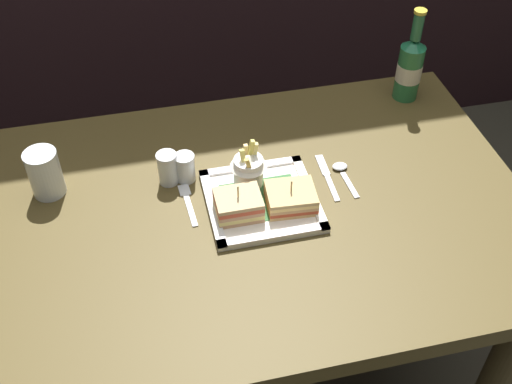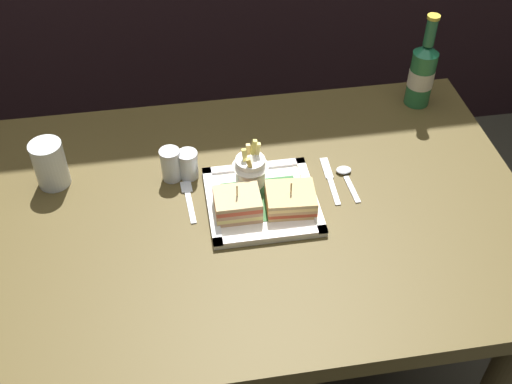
{
  "view_description": "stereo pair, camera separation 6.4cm",
  "coord_description": "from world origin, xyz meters",
  "px_view_note": "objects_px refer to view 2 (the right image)",
  "views": [
    {
      "loc": [
        -0.2,
        -0.94,
        1.73
      ],
      "look_at": [
        0.01,
        0.0,
        0.81
      ],
      "focal_mm": 44.42,
      "sensor_mm": 36.0,
      "label": 1
    },
    {
      "loc": [
        -0.14,
        -0.95,
        1.73
      ],
      "look_at": [
        0.01,
        0.0,
        0.81
      ],
      "focal_mm": 44.42,
      "sensor_mm": 36.0,
      "label": 2
    }
  ],
  "objects_px": {
    "square_plate": "(262,201)",
    "fork": "(189,199)",
    "dining_table": "(251,256)",
    "water_glass": "(51,167)",
    "sandwich_half_left": "(237,204)",
    "knife": "(330,178)",
    "salt_shaker": "(171,166)",
    "beer_bottle": "(422,73)",
    "fries_cup": "(250,166)",
    "spoon": "(346,175)",
    "sandwich_half_right": "(291,199)",
    "pepper_shaker": "(188,166)"
  },
  "relations": [
    {
      "from": "fries_cup",
      "to": "sandwich_half_right",
      "type": "bearing_deg",
      "value": -50.4
    },
    {
      "from": "beer_bottle",
      "to": "fork",
      "type": "relative_size",
      "value": 1.85
    },
    {
      "from": "fries_cup",
      "to": "pepper_shaker",
      "type": "bearing_deg",
      "value": 157.58
    },
    {
      "from": "beer_bottle",
      "to": "knife",
      "type": "bearing_deg",
      "value": -139.27
    },
    {
      "from": "sandwich_half_left",
      "to": "pepper_shaker",
      "type": "bearing_deg",
      "value": 122.71
    },
    {
      "from": "fork",
      "to": "salt_shaker",
      "type": "distance_m",
      "value": 0.09
    },
    {
      "from": "sandwich_half_left",
      "to": "beer_bottle",
      "type": "relative_size",
      "value": 0.39
    },
    {
      "from": "beer_bottle",
      "to": "spoon",
      "type": "distance_m",
      "value": 0.37
    },
    {
      "from": "water_glass",
      "to": "salt_shaker",
      "type": "relative_size",
      "value": 1.4
    },
    {
      "from": "square_plate",
      "to": "fork",
      "type": "xyz_separation_m",
      "value": [
        -0.16,
        0.04,
        -0.01
      ]
    },
    {
      "from": "dining_table",
      "to": "fork",
      "type": "bearing_deg",
      "value": 159.96
    },
    {
      "from": "dining_table",
      "to": "square_plate",
      "type": "relative_size",
      "value": 5.15
    },
    {
      "from": "square_plate",
      "to": "fries_cup",
      "type": "height_order",
      "value": "fries_cup"
    },
    {
      "from": "dining_table",
      "to": "salt_shaker",
      "type": "height_order",
      "value": "salt_shaker"
    },
    {
      "from": "fork",
      "to": "dining_table",
      "type": "bearing_deg",
      "value": -20.04
    },
    {
      "from": "square_plate",
      "to": "water_glass",
      "type": "relative_size",
      "value": 2.16
    },
    {
      "from": "sandwich_half_left",
      "to": "fries_cup",
      "type": "bearing_deg",
      "value": 64.94
    },
    {
      "from": "fries_cup",
      "to": "salt_shaker",
      "type": "height_order",
      "value": "fries_cup"
    },
    {
      "from": "sandwich_half_right",
      "to": "pepper_shaker",
      "type": "relative_size",
      "value": 1.62
    },
    {
      "from": "sandwich_half_right",
      "to": "knife",
      "type": "xyz_separation_m",
      "value": [
        0.11,
        0.08,
        -0.03
      ]
    },
    {
      "from": "square_plate",
      "to": "knife",
      "type": "bearing_deg",
      "value": 17.85
    },
    {
      "from": "sandwich_half_right",
      "to": "beer_bottle",
      "type": "xyz_separation_m",
      "value": [
        0.4,
        0.33,
        0.06
      ]
    },
    {
      "from": "square_plate",
      "to": "sandwich_half_right",
      "type": "height_order",
      "value": "sandwich_half_right"
    },
    {
      "from": "fork",
      "to": "sandwich_half_right",
      "type": "bearing_deg",
      "value": -17.3
    },
    {
      "from": "fork",
      "to": "square_plate",
      "type": "bearing_deg",
      "value": -13.64
    },
    {
      "from": "sandwich_half_left",
      "to": "knife",
      "type": "distance_m",
      "value": 0.24
    },
    {
      "from": "water_glass",
      "to": "spoon",
      "type": "height_order",
      "value": "water_glass"
    },
    {
      "from": "dining_table",
      "to": "spoon",
      "type": "height_order",
      "value": "spoon"
    },
    {
      "from": "sandwich_half_left",
      "to": "salt_shaker",
      "type": "bearing_deg",
      "value": 132.33
    },
    {
      "from": "dining_table",
      "to": "water_glass",
      "type": "bearing_deg",
      "value": 160.5
    },
    {
      "from": "square_plate",
      "to": "sandwich_half_left",
      "type": "relative_size",
      "value": 2.46
    },
    {
      "from": "knife",
      "to": "beer_bottle",
      "type": "bearing_deg",
      "value": 40.73
    },
    {
      "from": "fries_cup",
      "to": "salt_shaker",
      "type": "relative_size",
      "value": 1.37
    },
    {
      "from": "spoon",
      "to": "pepper_shaker",
      "type": "relative_size",
      "value": 1.75
    },
    {
      "from": "water_glass",
      "to": "spoon",
      "type": "bearing_deg",
      "value": -7.34
    },
    {
      "from": "fries_cup",
      "to": "pepper_shaker",
      "type": "relative_size",
      "value": 1.6
    },
    {
      "from": "square_plate",
      "to": "spoon",
      "type": "height_order",
      "value": "square_plate"
    },
    {
      "from": "square_plate",
      "to": "sandwich_half_left",
      "type": "bearing_deg",
      "value": -153.42
    },
    {
      "from": "knife",
      "to": "salt_shaker",
      "type": "bearing_deg",
      "value": 170.16
    },
    {
      "from": "water_glass",
      "to": "pepper_shaker",
      "type": "xyz_separation_m",
      "value": [
        0.3,
        -0.03,
        -0.02
      ]
    },
    {
      "from": "beer_bottle",
      "to": "salt_shaker",
      "type": "xyz_separation_m",
      "value": [
        -0.64,
        -0.19,
        -0.06
      ]
    },
    {
      "from": "square_plate",
      "to": "fork",
      "type": "relative_size",
      "value": 1.78
    },
    {
      "from": "sandwich_half_left",
      "to": "square_plate",
      "type": "bearing_deg",
      "value": 26.58
    },
    {
      "from": "knife",
      "to": "salt_shaker",
      "type": "distance_m",
      "value": 0.36
    },
    {
      "from": "knife",
      "to": "fries_cup",
      "type": "bearing_deg",
      "value": 178.02
    },
    {
      "from": "water_glass",
      "to": "pepper_shaker",
      "type": "bearing_deg",
      "value": -4.92
    },
    {
      "from": "sandwich_half_right",
      "to": "spoon",
      "type": "xyz_separation_m",
      "value": [
        0.14,
        0.08,
        -0.03
      ]
    },
    {
      "from": "water_glass",
      "to": "fork",
      "type": "xyz_separation_m",
      "value": [
        0.29,
        -0.1,
        -0.05
      ]
    },
    {
      "from": "square_plate",
      "to": "fork",
      "type": "height_order",
      "value": "square_plate"
    },
    {
      "from": "square_plate",
      "to": "spoon",
      "type": "bearing_deg",
      "value": 15.51
    }
  ]
}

